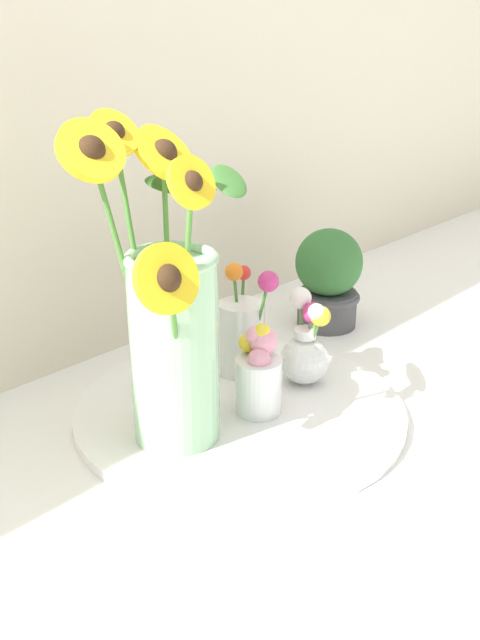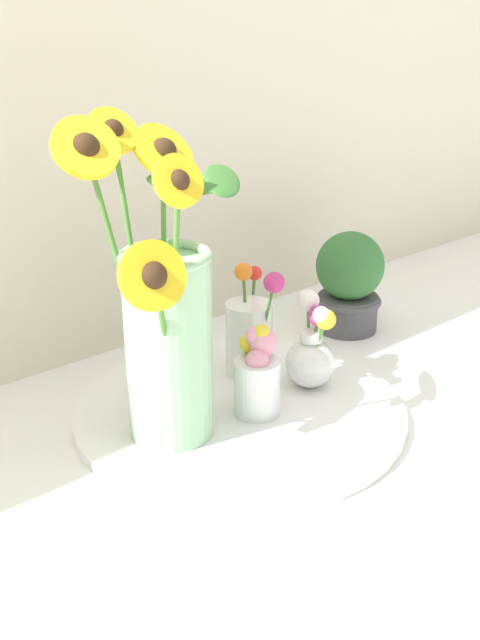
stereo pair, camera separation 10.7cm
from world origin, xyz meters
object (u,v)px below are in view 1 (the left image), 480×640
vase_small_back (242,332)px  potted_plant (328,278)px  vase_small_center (259,374)px  vase_bulb_right (306,348)px  mason_jar_sunflowers (171,327)px  serving_tray (240,411)px

vase_small_back → potted_plant: (0.28, 0.04, 0.01)m
vase_small_center → vase_small_back: 0.13m
vase_small_back → potted_plant: bearing=7.9°
vase_small_center → vase_bulb_right: size_ratio=0.91×
mason_jar_sunflowers → vase_small_center: bearing=-16.1°
mason_jar_sunflowers → potted_plant: size_ratio=2.30×
mason_jar_sunflowers → vase_small_center: (0.13, -0.04, -0.10)m
vase_small_center → potted_plant: 0.39m
vase_small_center → vase_small_back: bearing=53.3°
serving_tray → vase_small_back: bearing=41.2°
vase_small_center → potted_plant: size_ratio=0.71×
serving_tray → potted_plant: (0.37, 0.12, 0.09)m
vase_small_center → serving_tray: bearing=108.2°
mason_jar_sunflowers → vase_bulb_right: bearing=-6.9°
serving_tray → vase_bulb_right: 0.15m
serving_tray → potted_plant: bearing=17.4°
mason_jar_sunflowers → potted_plant: 0.51m
serving_tray → vase_small_back: size_ratio=2.66×
vase_bulb_right → vase_small_back: (-0.04, 0.10, 0.01)m
serving_tray → vase_small_back: vase_small_back is taller
vase_small_back → serving_tray: bearing=-138.8°
serving_tray → mason_jar_sunflowers: 0.21m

